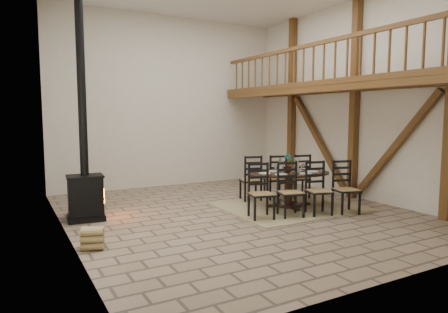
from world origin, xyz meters
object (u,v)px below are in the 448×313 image
wood_stove (84,166)px  log_basket (80,209)px  log_stack (93,239)px  dining_table (290,190)px

wood_stove → log_basket: wood_stove is taller
wood_stove → log_stack: bearing=-92.6°
log_basket → log_stack: 2.25m
dining_table → log_stack: dining_table is taller
dining_table → log_stack: (-4.53, -0.75, -0.23)m
dining_table → log_stack: bearing=-155.6°
wood_stove → log_basket: size_ratio=11.02×
wood_stove → log_stack: wood_stove is taller
log_basket → log_stack: bearing=-94.3°
dining_table → wood_stove: bearing=-179.9°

